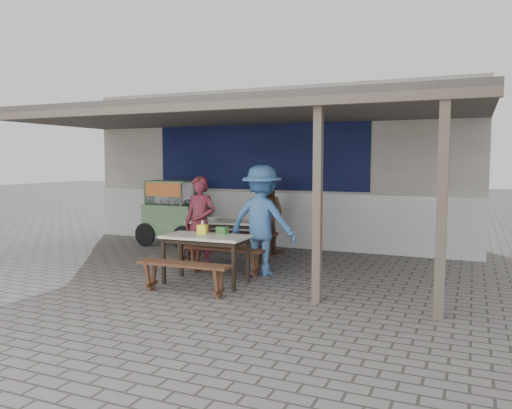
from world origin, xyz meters
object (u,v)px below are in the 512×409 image
object	(u,v)px
bench_left_street	(216,247)
donation_box	(222,230)
table_right	(206,241)
condiment_jar	(250,218)
bench_left_wall	(238,237)
bench_right_wall	(225,254)
patron_street_side	(200,223)
patron_wall_side	(267,215)
patron_right_table	(262,220)
condiment_bowl	(213,219)
table_left	(228,225)
vendor_cart	(172,211)
bench_right_street	(184,271)
tissue_box	(203,229)

from	to	relation	value
bench_left_street	donation_box	world-z (taller)	donation_box
table_right	condiment_jar	world-z (taller)	condiment_jar
bench_left_wall	bench_right_wall	world-z (taller)	same
table_right	donation_box	world-z (taller)	donation_box
patron_street_side	patron_wall_side	bearing A→B (deg)	79.87
patron_wall_side	donation_box	world-z (taller)	patron_wall_side
patron_wall_side	patron_right_table	bearing A→B (deg)	116.67
condiment_bowl	table_left	bearing A→B (deg)	-1.41
vendor_cart	table_right	bearing A→B (deg)	-45.71
bench_right_street	patron_right_table	distance (m)	1.77
bench_right_wall	patron_street_side	world-z (taller)	patron_street_side
bench_right_wall	bench_right_street	bearing A→B (deg)	-90.00
table_left	vendor_cart	xyz separation A→B (m)	(-1.84, 0.91, 0.12)
vendor_cart	bench_right_wall	bearing A→B (deg)	-37.78
table_left	bench_left_street	size ratio (longest dim) A/B	0.97
bench_right_street	condiment_jar	xyz separation A→B (m)	(-0.19, 2.72, 0.46)
bench_left_wall	vendor_cart	size ratio (longest dim) A/B	0.89
bench_left_street	bench_right_wall	size ratio (longest dim) A/B	1.17
donation_box	patron_wall_side	bearing A→B (deg)	96.78
table_left	patron_wall_side	world-z (taller)	patron_wall_side
table_right	donation_box	size ratio (longest dim) A/B	7.73
vendor_cart	condiment_jar	distance (m)	2.31
bench_right_street	condiment_bowl	world-z (taller)	condiment_bowl
table_left	patron_right_table	xyz separation A→B (m)	(1.09, -0.90, 0.24)
donation_box	condiment_jar	world-z (taller)	donation_box
table_left	patron_wall_side	xyz separation A→B (m)	(0.39, 1.04, 0.11)
table_left	tissue_box	xyz separation A→B (m)	(0.40, -1.66, 0.15)
bench_right_wall	tissue_box	world-z (taller)	tissue_box
bench_left_street	vendor_cart	bearing A→B (deg)	133.80
condiment_bowl	donation_box	bearing A→B (deg)	-57.34
bench_right_wall	condiment_jar	bearing A→B (deg)	94.21
bench_right_street	patron_street_side	bearing A→B (deg)	109.79
patron_right_table	condiment_jar	size ratio (longest dim) A/B	20.15
patron_right_table	tissue_box	bearing A→B (deg)	51.21
patron_street_side	donation_box	bearing A→B (deg)	-36.99
bench_right_street	tissue_box	distance (m)	0.96
vendor_cart	patron_wall_side	bearing A→B (deg)	6.43
bench_left_wall	patron_wall_side	size ratio (longest dim) A/B	1.06
condiment_jar	condiment_bowl	xyz separation A→B (m)	(-0.68, -0.24, -0.02)
vendor_cart	patron_wall_side	xyz separation A→B (m)	(2.23, 0.13, -0.01)
bench_right_wall	patron_wall_side	bearing A→B (deg)	91.39
condiment_jar	donation_box	bearing A→B (deg)	-79.61
table_left	vendor_cart	bearing A→B (deg)	146.25
table_left	bench_right_wall	world-z (taller)	table_left
vendor_cart	condiment_jar	size ratio (longest dim) A/B	20.50
bench_right_wall	donation_box	size ratio (longest dim) A/B	8.25
bench_left_wall	donation_box	world-z (taller)	donation_box
patron_right_table	bench_right_wall	bearing A→B (deg)	24.88
bench_left_wall	condiment_jar	bearing A→B (deg)	-48.55
patron_wall_side	table_right	bearing A→B (deg)	99.59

